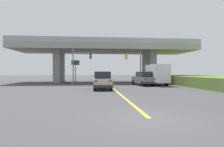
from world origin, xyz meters
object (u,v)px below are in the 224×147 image
at_px(suv_crossing, 143,79).
at_px(highway_sign, 75,66).
at_px(suv_lead, 102,80).
at_px(box_truck, 155,74).
at_px(sedan_oncoming, 98,76).
at_px(traffic_signal_farside, 79,61).
at_px(traffic_signal_nearside, 135,62).

bearing_deg(suv_crossing, highway_sign, 133.18).
bearing_deg(highway_sign, suv_lead, -72.67).
xyz_separation_m(suv_lead, box_truck, (8.34, 6.29, 0.59)).
bearing_deg(suv_crossing, box_truck, 15.91).
bearing_deg(sedan_oncoming, suv_crossing, -73.63).
bearing_deg(traffic_signal_farside, sedan_oncoming, 78.06).
bearing_deg(box_truck, traffic_signal_farside, 163.90).
relative_size(suv_lead, box_truck, 0.73).
distance_m(box_truck, sedan_oncoming, 21.25).
bearing_deg(suv_crossing, suv_lead, -148.21).
distance_m(suv_lead, box_truck, 10.47).
xyz_separation_m(sedan_oncoming, traffic_signal_nearside, (5.86, -16.23, 2.56)).
xyz_separation_m(suv_crossing, highway_sign, (-10.45, 8.19, 2.08)).
bearing_deg(suv_lead, traffic_signal_nearside, 58.02).
height_order(box_truck, traffic_signal_nearside, traffic_signal_nearside).
bearing_deg(traffic_signal_nearside, box_truck, -55.71).
xyz_separation_m(suv_lead, traffic_signal_nearside, (6.04, 9.67, 2.56)).
height_order(suv_lead, sedan_oncoming, same).
bearing_deg(box_truck, suv_lead, -142.99).
bearing_deg(sedan_oncoming, traffic_signal_nearside, -70.16).
xyz_separation_m(box_truck, traffic_signal_farside, (-11.60, 3.35, 2.08)).
relative_size(suv_lead, highway_sign, 1.13).
xyz_separation_m(box_truck, highway_sign, (-12.56, 7.22, 1.49)).
bearing_deg(highway_sign, sedan_oncoming, 70.45).
bearing_deg(sedan_oncoming, suv_lead, -90.40).
distance_m(sedan_oncoming, traffic_signal_farside, 16.84).
xyz_separation_m(suv_crossing, traffic_signal_nearside, (-0.19, 4.35, 2.56)).
xyz_separation_m(suv_crossing, box_truck, (2.11, 0.97, 0.60)).
bearing_deg(sedan_oncoming, highway_sign, -109.55).
height_order(suv_crossing, traffic_signal_nearside, traffic_signal_nearside).
bearing_deg(highway_sign, box_truck, -29.90).
xyz_separation_m(suv_crossing, sedan_oncoming, (-6.05, 20.58, 0.00)).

